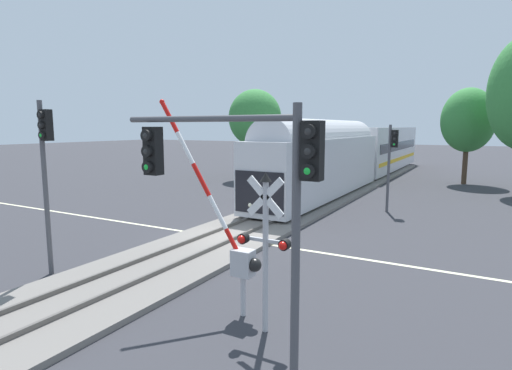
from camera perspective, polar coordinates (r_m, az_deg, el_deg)
name	(u,v)px	position (r m, az deg, el deg)	size (l,w,h in m)	color
ground_plane	(228,238)	(18.76, -3.84, -7.36)	(220.00, 220.00, 0.00)	#333338
road_centre_stripe	(228,238)	(18.76, -3.84, -7.34)	(44.00, 0.20, 0.01)	beige
railway_track	(228,236)	(18.74, -3.84, -7.07)	(4.40, 80.00, 0.32)	slate
commuter_train	(360,152)	(38.24, 14.17, 4.50)	(3.04, 40.80, 5.16)	silver
crossing_gate_near	(234,244)	(10.97, -3.08, -8.08)	(3.20, 0.40, 5.73)	#B7B7BC
crossing_signal_mast	(265,236)	(9.84, 1.22, -7.11)	(1.36, 0.44, 3.93)	#B2B2B7
traffic_signal_median	(45,160)	(15.14, -27.08, 3.08)	(0.53, 0.38, 5.82)	#4C4C51
traffic_signal_near_right	(242,178)	(7.58, -2.00, 0.97)	(4.27, 0.38, 5.37)	#4C4C51
traffic_signal_far_side	(392,154)	(25.22, 18.22, 4.10)	(0.53, 0.38, 5.10)	#4C4C51
elm_centre_background	(468,120)	(40.32, 27.22, 7.95)	(4.41, 4.41, 8.31)	#4C3828
oak_behind_train	(255,118)	(39.20, -0.15, 9.21)	(4.95, 4.95, 8.46)	#4C3828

